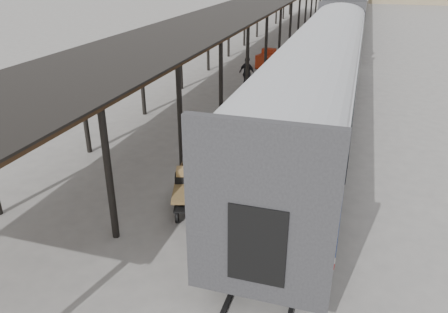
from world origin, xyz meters
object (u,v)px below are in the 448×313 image
porter (194,170)px  pedestrian (247,73)px  luggage_tug (266,60)px  baggage_cart (195,188)px

porter → pedestrian: 14.60m
luggage_tug → pedestrian: size_ratio=0.89×
baggage_cart → porter: porter is taller
luggage_tug → pedestrian: (0.04, -5.70, 0.35)m
baggage_cart → pedestrian: size_ratio=1.36×
porter → pedestrian: size_ratio=0.80×
baggage_cart → pedestrian: bearing=80.0°
luggage_tug → pedestrian: bearing=-74.3°
luggage_tug → porter: 20.27m
porter → luggage_tug: bearing=33.0°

